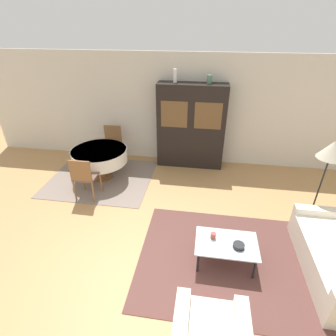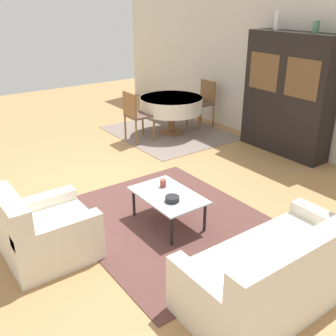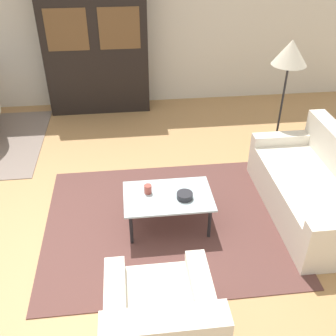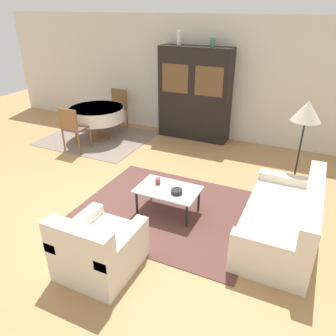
% 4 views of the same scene
% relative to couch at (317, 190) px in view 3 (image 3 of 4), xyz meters
% --- Properties ---
extents(ground_plane, '(14.00, 14.00, 0.00)m').
position_rel_couch_xyz_m(ground_plane, '(-2.93, -0.27, -0.30)').
color(ground_plane, tan).
extents(wall_back, '(10.00, 0.06, 2.70)m').
position_rel_couch_xyz_m(wall_back, '(-2.93, 3.36, 1.05)').
color(wall_back, beige).
rests_on(wall_back, ground_plane).
extents(area_rug, '(2.65, 2.19, 0.01)m').
position_rel_couch_xyz_m(area_rug, '(-1.68, -0.00, -0.30)').
color(area_rug, brown).
rests_on(area_rug, ground_plane).
extents(couch, '(0.89, 1.81, 0.84)m').
position_rel_couch_xyz_m(couch, '(0.00, 0.00, 0.00)').
color(couch, silver).
rests_on(couch, ground_plane).
extents(armchair, '(0.82, 0.90, 0.82)m').
position_rel_couch_xyz_m(armchair, '(-1.88, -1.49, 0.00)').
color(armchair, silver).
rests_on(armchair, ground_plane).
extents(coffee_table, '(0.93, 0.61, 0.39)m').
position_rel_couch_xyz_m(coffee_table, '(-1.67, -0.04, 0.06)').
color(coffee_table, black).
rests_on(coffee_table, area_rug).
extents(display_cabinet, '(1.64, 0.44, 2.07)m').
position_rel_couch_xyz_m(display_cabinet, '(-2.46, 3.09, 0.73)').
color(display_cabinet, black).
rests_on(display_cabinet, ground_plane).
extents(floor_lamp, '(0.44, 0.44, 1.60)m').
position_rel_couch_xyz_m(floor_lamp, '(-0.01, 1.27, 1.09)').
color(floor_lamp, black).
rests_on(floor_lamp, ground_plane).
extents(cup, '(0.08, 0.08, 0.10)m').
position_rel_couch_xyz_m(cup, '(-1.87, 0.03, 0.15)').
color(cup, '#9E4238').
rests_on(cup, coffee_table).
extents(bowl, '(0.17, 0.17, 0.06)m').
position_rel_couch_xyz_m(bowl, '(-1.50, -0.10, 0.13)').
color(bowl, '#232328').
rests_on(bowl, coffee_table).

